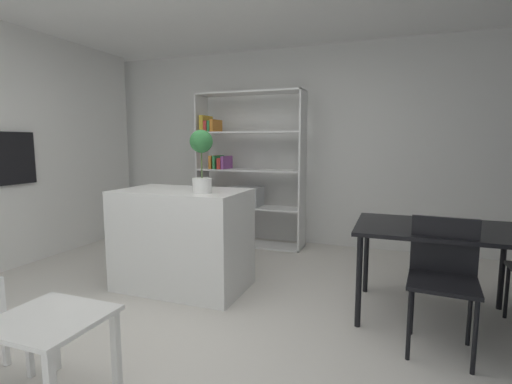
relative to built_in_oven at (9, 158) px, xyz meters
The scene contains 9 objects.
ground_plane 2.84m from the built_in_oven, 10.54° to the right, with size 8.86×8.86×0.00m, color beige.
back_partition 3.34m from the built_in_oven, 40.93° to the left, with size 6.45×0.06×2.64m, color silver.
built_in_oven is the anchor object (origin of this frame).
kitchen_island 2.16m from the built_in_oven, ahead, with size 1.19×0.72×0.94m, color white.
potted_plant_on_island 2.31m from the built_in_oven, ahead, with size 0.20×0.20×0.55m.
open_bookshelf 2.66m from the built_in_oven, 43.06° to the left, with size 1.45×0.36×2.03m.
child_table 2.81m from the built_in_oven, 34.17° to the right, with size 0.54×0.51×0.47m.
dining_table 4.25m from the built_in_oven, ahead, with size 1.20×0.84×0.73m.
dining_chair_near 4.27m from the built_in_oven, ahead, with size 0.45×0.45×0.87m.
Camera 1 is at (1.37, -2.43, 1.37)m, focal length 26.63 mm.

